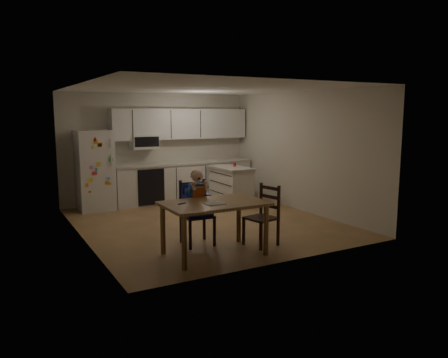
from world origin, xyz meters
TOP-DOWN VIEW (x-y plane):
  - room at (0.00, 0.48)m, footprint 4.52×5.01m
  - refrigerator at (-1.55, 2.15)m, footprint 0.72×0.70m
  - kitchen_run at (0.50, 2.24)m, footprint 3.37×0.62m
  - kitchen_island at (1.28, 1.25)m, footprint 0.61×1.16m
  - red_cup at (1.38, 1.27)m, footprint 0.07×0.07m
  - dining_table at (-0.73, -1.74)m, footprint 1.46×0.94m
  - napkin at (-0.78, -1.85)m, footprint 0.26×0.23m
  - toddler_spoon at (-1.20, -1.64)m, footprint 0.12×0.06m
  - chair_booster at (-0.72, -1.12)m, footprint 0.47×0.47m
  - chair_side at (0.22, -1.67)m, footprint 0.50×0.50m

SIDE VIEW (x-z plane):
  - kitchen_island at x=1.28m, z-range 0.00..0.86m
  - chair_side at x=0.22m, z-range 0.06..1.01m
  - dining_table at x=-0.73m, z-range 0.29..1.07m
  - chair_booster at x=-0.72m, z-range 0.12..1.31m
  - napkin at x=-0.78m, z-range 0.78..0.79m
  - toddler_spoon at x=-1.20m, z-range 0.78..0.80m
  - refrigerator at x=-1.55m, z-range 0.00..1.70m
  - kitchen_run at x=0.50m, z-range -0.20..1.95m
  - red_cup at x=1.38m, z-range 0.85..0.94m
  - room at x=0.00m, z-range -0.01..2.51m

